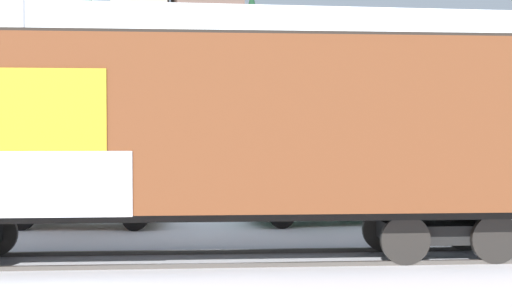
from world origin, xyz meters
TOP-DOWN VIEW (x-y plane):
  - ground_plane at (0.00, 0.00)m, footprint 260.00×260.00m
  - track at (0.31, -0.04)m, footprint 60.01×4.58m
  - freight_car at (-0.69, -0.00)m, footprint 14.66×3.50m
  - flagpole at (-5.95, 9.45)m, footprint 1.23×1.18m
  - hillside at (-0.09, 60.30)m, footprint 133.25×32.52m
  - parked_car_tan at (-3.36, 5.24)m, footprint 4.38×2.33m
  - parked_car_green at (2.93, 5.20)m, footprint 4.17×2.33m

SIDE VIEW (x-z plane):
  - ground_plane at x=0.00m, z-range 0.00..0.00m
  - track at x=0.31m, z-range 0.00..0.08m
  - parked_car_tan at x=-3.36m, z-range 0.01..1.70m
  - parked_car_green at x=2.93m, z-range -0.01..1.73m
  - freight_car at x=-0.69m, z-range 0.31..4.66m
  - flagpole at x=-5.95m, z-range 1.28..10.19m
  - hillside at x=-0.09m, z-range -2.15..15.61m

